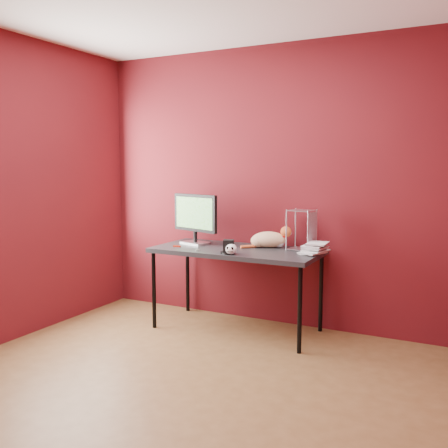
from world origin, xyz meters
The scene contains 11 objects.
room centered at (0.00, 0.00, 1.45)m, with size 3.52×3.52×2.61m.
desk centered at (-0.15, 1.37, 0.70)m, with size 1.50×0.70×0.75m.
monitor centered at (-0.62, 1.44, 1.02)m, with size 0.54×0.24×0.47m.
cat centered at (0.08, 1.57, 0.83)m, with size 0.41×0.31×0.22m.
skull_mug centered at (-0.06, 1.08, 0.80)m, with size 0.10×0.10×0.09m.
speaker centered at (-0.10, 1.10, 0.81)m, with size 0.11×0.11×0.12m.
book_stack centered at (0.48, 1.45, 1.30)m, with size 0.23×0.26×1.11m.
wire_rack centered at (0.39, 1.57, 0.93)m, with size 0.23×0.20×0.36m.
pocket_knife centered at (-0.68, 1.21, 0.76)m, with size 0.07×0.02×0.01m, color #991B0B.
black_gadget centered at (-0.13, 1.08, 0.76)m, with size 0.05×0.03×0.02m, color black.
washer centered at (-0.42, 1.13, 0.75)m, with size 0.04×0.04×0.00m, color #BBBBC0.
Camera 1 is at (1.75, -2.64, 1.51)m, focal length 40.00 mm.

